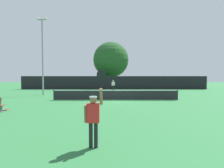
# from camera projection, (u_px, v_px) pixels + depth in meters

# --- Properties ---
(ground_plane) EXTENTS (120.00, 120.00, 0.00)m
(ground_plane) POSITION_uv_depth(u_px,v_px,m) (115.00, 100.00, 16.78)
(ground_plane) COLOR #2D723D
(tennis_net) EXTENTS (11.92, 0.08, 1.07)m
(tennis_net) POSITION_uv_depth(u_px,v_px,m) (115.00, 95.00, 16.76)
(tennis_net) COLOR #232328
(tennis_net) RESTS_ON ground
(perimeter_fence) EXTENTS (33.54, 0.12, 2.36)m
(perimeter_fence) POSITION_uv_depth(u_px,v_px,m) (113.00, 83.00, 31.70)
(perimeter_fence) COLOR black
(perimeter_fence) RESTS_ON ground
(player_serving) EXTENTS (0.67, 0.39, 2.45)m
(player_serving) POSITION_uv_depth(u_px,v_px,m) (93.00, 114.00, 5.44)
(player_serving) COLOR red
(player_serving) RESTS_ON ground
(player_receiving) EXTENTS (0.57, 0.25, 1.70)m
(player_receiving) POSITION_uv_depth(u_px,v_px,m) (113.00, 84.00, 28.28)
(player_receiving) COLOR white
(player_receiving) RESTS_ON ground
(tennis_ball) EXTENTS (0.07, 0.07, 0.07)m
(tennis_ball) POSITION_uv_depth(u_px,v_px,m) (125.00, 104.00, 13.93)
(tennis_ball) COLOR #CCE033
(tennis_ball) RESTS_ON ground
(spare_racket) EXTENTS (0.28, 0.52, 0.04)m
(spare_racket) POSITION_uv_depth(u_px,v_px,m) (6.00, 110.00, 11.70)
(spare_racket) COLOR black
(spare_racket) RESTS_ON ground
(light_pole) EXTENTS (1.18, 0.28, 9.38)m
(light_pole) POSITION_uv_depth(u_px,v_px,m) (42.00, 52.00, 21.20)
(light_pole) COLOR gray
(light_pole) RESTS_ON ground
(large_tree) EXTENTS (7.33, 7.33, 9.46)m
(large_tree) POSITION_uv_depth(u_px,v_px,m) (110.00, 60.00, 36.51)
(large_tree) COLOR brown
(large_tree) RESTS_ON ground
(parked_car_near) EXTENTS (2.02, 4.25, 1.69)m
(parked_car_near) POSITION_uv_depth(u_px,v_px,m) (76.00, 83.00, 38.91)
(parked_car_near) COLOR black
(parked_car_near) RESTS_ON ground
(parked_car_mid) EXTENTS (1.97, 4.23, 1.69)m
(parked_car_mid) POSITION_uv_depth(u_px,v_px,m) (156.00, 83.00, 40.57)
(parked_car_mid) COLOR white
(parked_car_mid) RESTS_ON ground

